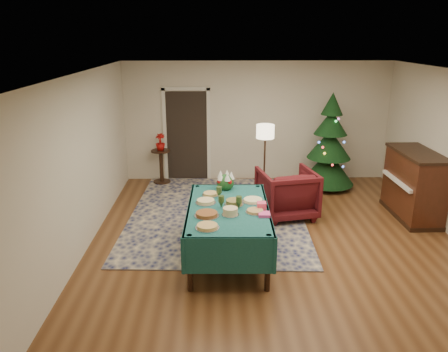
{
  "coord_description": "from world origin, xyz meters",
  "views": [
    {
      "loc": [
        -0.96,
        -6.31,
        3.23
      ],
      "look_at": [
        -0.81,
        0.5,
        1.03
      ],
      "focal_mm": 35.0,
      "sensor_mm": 36.0,
      "label": 1
    }
  ],
  "objects_px": {
    "gift_box": "(262,206)",
    "potted_plant": "(160,146)",
    "armchair": "(287,191)",
    "buffet_table": "(228,217)",
    "floor_lamp": "(265,136)",
    "side_table": "(161,167)",
    "piano": "(414,185)",
    "christmas_tree": "(329,146)"
  },
  "relations": [
    {
      "from": "gift_box",
      "to": "armchair",
      "type": "height_order",
      "value": "armchair"
    },
    {
      "from": "piano",
      "to": "buffet_table",
      "type": "bearing_deg",
      "value": -156.75
    },
    {
      "from": "gift_box",
      "to": "armchair",
      "type": "distance_m",
      "value": 1.8
    },
    {
      "from": "gift_box",
      "to": "buffet_table",
      "type": "bearing_deg",
      "value": 169.28
    },
    {
      "from": "gift_box",
      "to": "armchair",
      "type": "bearing_deg",
      "value": 68.56
    },
    {
      "from": "gift_box",
      "to": "piano",
      "type": "relative_size",
      "value": 0.09
    },
    {
      "from": "buffet_table",
      "to": "christmas_tree",
      "type": "relative_size",
      "value": 1.01
    },
    {
      "from": "buffet_table",
      "to": "gift_box",
      "type": "distance_m",
      "value": 0.54
    },
    {
      "from": "potted_plant",
      "to": "floor_lamp",
      "type": "bearing_deg",
      "value": -21.29
    },
    {
      "from": "gift_box",
      "to": "floor_lamp",
      "type": "relative_size",
      "value": 0.09
    },
    {
      "from": "gift_box",
      "to": "piano",
      "type": "xyz_separation_m",
      "value": [
        2.96,
        1.57,
        -0.25
      ]
    },
    {
      "from": "side_table",
      "to": "armchair",
      "type": "bearing_deg",
      "value": -37.92
    },
    {
      "from": "buffet_table",
      "to": "piano",
      "type": "xyz_separation_m",
      "value": [
        3.45,
        1.48,
        -0.04
      ]
    },
    {
      "from": "armchair",
      "to": "piano",
      "type": "bearing_deg",
      "value": 166.66
    },
    {
      "from": "potted_plant",
      "to": "side_table",
      "type": "bearing_deg",
      "value": 116.57
    },
    {
      "from": "buffet_table",
      "to": "floor_lamp",
      "type": "height_order",
      "value": "floor_lamp"
    },
    {
      "from": "gift_box",
      "to": "piano",
      "type": "bearing_deg",
      "value": 27.96
    },
    {
      "from": "buffet_table",
      "to": "gift_box",
      "type": "bearing_deg",
      "value": -10.72
    },
    {
      "from": "armchair",
      "to": "potted_plant",
      "type": "height_order",
      "value": "armchair"
    },
    {
      "from": "floor_lamp",
      "to": "christmas_tree",
      "type": "height_order",
      "value": "christmas_tree"
    },
    {
      "from": "side_table",
      "to": "christmas_tree",
      "type": "bearing_deg",
      "value": -5.95
    },
    {
      "from": "side_table",
      "to": "christmas_tree",
      "type": "height_order",
      "value": "christmas_tree"
    },
    {
      "from": "potted_plant",
      "to": "piano",
      "type": "height_order",
      "value": "piano"
    },
    {
      "from": "floor_lamp",
      "to": "piano",
      "type": "relative_size",
      "value": 1.04
    },
    {
      "from": "gift_box",
      "to": "side_table",
      "type": "bearing_deg",
      "value": 117.59
    },
    {
      "from": "side_table",
      "to": "piano",
      "type": "height_order",
      "value": "piano"
    },
    {
      "from": "floor_lamp",
      "to": "side_table",
      "type": "height_order",
      "value": "floor_lamp"
    },
    {
      "from": "floor_lamp",
      "to": "potted_plant",
      "type": "xyz_separation_m",
      "value": [
        -2.24,
        0.87,
        -0.41
      ]
    },
    {
      "from": "buffet_table",
      "to": "potted_plant",
      "type": "height_order",
      "value": "potted_plant"
    },
    {
      "from": "christmas_tree",
      "to": "piano",
      "type": "xyz_separation_m",
      "value": [
        1.16,
        -1.66,
        -0.33
      ]
    },
    {
      "from": "piano",
      "to": "side_table",
      "type": "bearing_deg",
      "value": 157.13
    },
    {
      "from": "armchair",
      "to": "gift_box",
      "type": "bearing_deg",
      "value": 56.97
    },
    {
      "from": "gift_box",
      "to": "christmas_tree",
      "type": "relative_size",
      "value": 0.06
    },
    {
      "from": "armchair",
      "to": "christmas_tree",
      "type": "height_order",
      "value": "christmas_tree"
    },
    {
      "from": "floor_lamp",
      "to": "potted_plant",
      "type": "distance_m",
      "value": 2.44
    },
    {
      "from": "piano",
      "to": "armchair",
      "type": "bearing_deg",
      "value": 178.24
    },
    {
      "from": "gift_box",
      "to": "armchair",
      "type": "xyz_separation_m",
      "value": [
        0.65,
        1.64,
        -0.37
      ]
    },
    {
      "from": "potted_plant",
      "to": "christmas_tree",
      "type": "xyz_separation_m",
      "value": [
        3.7,
        -0.39,
        0.07
      ]
    },
    {
      "from": "christmas_tree",
      "to": "potted_plant",
      "type": "bearing_deg",
      "value": 174.05
    },
    {
      "from": "potted_plant",
      "to": "buffet_table",
      "type": "bearing_deg",
      "value": -68.25
    },
    {
      "from": "gift_box",
      "to": "potted_plant",
      "type": "distance_m",
      "value": 4.09
    },
    {
      "from": "side_table",
      "to": "potted_plant",
      "type": "xyz_separation_m",
      "value": [
        0.0,
        -0.0,
        0.5
      ]
    }
  ]
}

